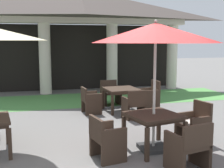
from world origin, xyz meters
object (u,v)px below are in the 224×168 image
(patio_table_near_foreground, at_px, (121,91))
(patio_chair_near_foreground_west, at_px, (90,101))
(patio_chair_near_foreground_south, at_px, (134,105))
(patio_table_mid_left, at_px, (154,119))
(patio_chair_mid_left_west, at_px, (106,138))
(patio_chair_mid_left_east, at_px, (194,124))
(patio_chair_mid_left_south, at_px, (189,147))
(patio_chair_near_foreground_north, at_px, (111,93))
(patio_chair_near_foreground_east, at_px, (150,96))
(patio_umbrella_mid_left, at_px, (156,34))

(patio_table_near_foreground, distance_m, patio_chair_near_foreground_west, 1.03)
(patio_chair_near_foreground_south, bearing_deg, patio_table_mid_left, -104.85)
(patio_chair_near_foreground_south, distance_m, patio_chair_near_foreground_west, 1.42)
(patio_chair_near_foreground_west, xyz_separation_m, patio_chair_mid_left_west, (-0.36, -3.55, 0.01))
(patio_chair_mid_left_east, bearing_deg, patio_chair_mid_left_south, 134.87)
(patio_chair_near_foreground_north, distance_m, patio_chair_mid_left_west, 4.81)
(patio_chair_near_foreground_south, xyz_separation_m, patio_table_mid_left, (-0.41, -2.43, 0.25))
(patio_chair_mid_left_south, bearing_deg, patio_chair_mid_left_east, 44.87)
(patio_chair_near_foreground_west, bearing_deg, patio_chair_near_foreground_east, 90.00)
(patio_chair_near_foreground_south, relative_size, patio_umbrella_mid_left, 0.32)
(patio_chair_near_foreground_north, relative_size, patio_chair_mid_left_west, 1.01)
(patio_table_near_foreground, relative_size, patio_chair_near_foreground_north, 1.29)
(patio_chair_mid_left_west, bearing_deg, patio_table_near_foreground, 147.70)
(patio_chair_mid_left_east, bearing_deg, patio_chair_near_foreground_north, -1.03)
(patio_table_near_foreground, bearing_deg, patio_chair_near_foreground_east, 5.17)
(patio_chair_near_foreground_north, relative_size, patio_umbrella_mid_left, 0.32)
(patio_table_near_foreground, distance_m, patio_chair_mid_left_west, 3.89)
(patio_chair_near_foreground_east, relative_size, patio_umbrella_mid_left, 0.35)
(patio_chair_near_foreground_north, distance_m, patio_umbrella_mid_left, 4.83)
(patio_umbrella_mid_left, relative_size, patio_chair_mid_left_south, 3.05)
(patio_chair_near_foreground_north, xyz_separation_m, patio_chair_mid_left_west, (-1.27, -4.65, -0.00))
(patio_chair_mid_left_east, relative_size, patio_chair_mid_left_west, 1.08)
(patio_chair_mid_left_south, bearing_deg, patio_umbrella_mid_left, 90.00)
(patio_chair_mid_left_east, bearing_deg, patio_table_mid_left, 90.00)
(patio_chair_near_foreground_west, relative_size, patio_table_mid_left, 0.71)
(patio_chair_near_foreground_west, bearing_deg, patio_chair_near_foreground_south, 44.93)
(patio_chair_near_foreground_south, height_order, patio_chair_near_foreground_east, patio_chair_near_foreground_east)
(patio_chair_near_foreground_east, height_order, patio_chair_mid_left_south, patio_chair_near_foreground_east)
(patio_chair_near_foreground_west, height_order, patio_chair_mid_left_west, patio_chair_mid_left_west)
(patio_chair_near_foreground_south, distance_m, patio_chair_near_foreground_east, 1.42)
(patio_chair_mid_left_west, bearing_deg, patio_chair_mid_left_south, 44.97)
(patio_chair_near_foreground_east, xyz_separation_m, patio_table_mid_left, (-1.33, -3.52, 0.23))
(patio_chair_near_foreground_west, bearing_deg, patio_umbrella_mid_left, 6.27)
(patio_chair_near_foreground_north, xyz_separation_m, patio_chair_near_foreground_east, (1.10, -0.91, 0.02))
(patio_chair_near_foreground_south, relative_size, patio_chair_mid_left_east, 0.95)
(patio_table_near_foreground, relative_size, patio_umbrella_mid_left, 0.41)
(patio_chair_near_foreground_west, bearing_deg, patio_chair_mid_left_south, 6.38)
(patio_table_mid_left, xyz_separation_m, patio_chair_mid_left_east, (1.04, 0.22, -0.25))
(patio_table_near_foreground, bearing_deg, patio_chair_near_foreground_north, 95.17)
(patio_chair_near_foreground_west, xyz_separation_m, patio_umbrella_mid_left, (0.68, -3.34, 1.92))
(patio_table_near_foreground, relative_size, patio_chair_mid_left_south, 1.25)
(patio_chair_near_foreground_north, relative_size, patio_chair_near_foreground_south, 0.99)
(patio_chair_mid_left_west, bearing_deg, patio_chair_near_foreground_south, 139.41)
(patio_umbrella_mid_left, bearing_deg, patio_chair_mid_left_east, 11.88)
(patio_table_near_foreground, relative_size, patio_chair_near_foreground_east, 1.17)
(patio_umbrella_mid_left, bearing_deg, patio_chair_near_foreground_east, 69.30)
(patio_table_near_foreground, xyz_separation_m, patio_chair_near_foreground_north, (-0.09, 1.00, -0.22))
(patio_chair_near_foreground_north, bearing_deg, patio_chair_mid_left_west, 69.58)
(patio_chair_mid_left_south, bearing_deg, patio_chair_mid_left_west, 134.97)
(patio_chair_mid_left_west, bearing_deg, patio_chair_near_foreground_west, 162.36)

